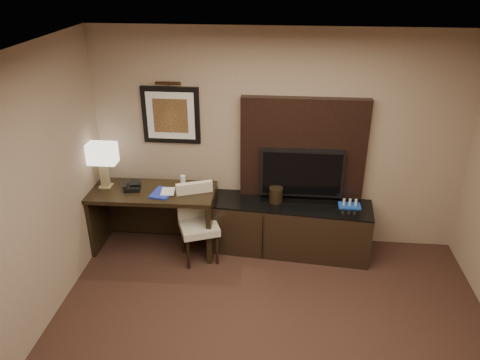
# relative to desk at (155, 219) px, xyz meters

# --- Properties ---
(ceiling) EXTENTS (4.50, 5.00, 0.01)m
(ceiling) POSITION_rel_desk_xyz_m (1.50, -2.10, 2.29)
(ceiling) COLOR silver
(ceiling) RESTS_ON wall_back
(wall_back) EXTENTS (4.50, 0.01, 2.70)m
(wall_back) POSITION_rel_desk_xyz_m (1.50, 0.40, 0.94)
(wall_back) COLOR gray
(wall_back) RESTS_ON floor
(desk) EXTENTS (1.53, 0.69, 0.81)m
(desk) POSITION_rel_desk_xyz_m (0.00, 0.00, 0.00)
(desk) COLOR black
(desk) RESTS_ON floor
(credenza) EXTENTS (1.98, 0.70, 0.67)m
(credenza) POSITION_rel_desk_xyz_m (1.69, 0.10, -0.07)
(credenza) COLOR black
(credenza) RESTS_ON floor
(tv_wall_panel) EXTENTS (1.50, 0.12, 1.30)m
(tv_wall_panel) POSITION_rel_desk_xyz_m (1.80, 0.34, 0.86)
(tv_wall_panel) COLOR black
(tv_wall_panel) RESTS_ON wall_back
(tv) EXTENTS (1.00, 0.08, 0.60)m
(tv) POSITION_rel_desk_xyz_m (1.80, 0.24, 0.61)
(tv) COLOR black
(tv) RESTS_ON tv_wall_panel
(artwork) EXTENTS (0.70, 0.04, 0.70)m
(artwork) POSITION_rel_desk_xyz_m (0.20, 0.38, 1.24)
(artwork) COLOR black
(artwork) RESTS_ON wall_back
(picture_light) EXTENTS (0.04, 0.04, 0.30)m
(picture_light) POSITION_rel_desk_xyz_m (0.20, 0.34, 1.64)
(picture_light) COLOR #412815
(picture_light) RESTS_ON wall_back
(desk_chair) EXTENTS (0.59, 0.63, 0.91)m
(desk_chair) POSITION_rel_desk_xyz_m (0.59, -0.19, 0.05)
(desk_chair) COLOR beige
(desk_chair) RESTS_ON floor
(table_lamp) EXTENTS (0.40, 0.26, 0.61)m
(table_lamp) POSITION_rel_desk_xyz_m (-0.59, 0.05, 0.71)
(table_lamp) COLOR tan
(table_lamp) RESTS_ON desk
(desk_phone) EXTENTS (0.22, 0.20, 0.10)m
(desk_phone) POSITION_rel_desk_xyz_m (-0.24, -0.00, 0.45)
(desk_phone) COLOR black
(desk_phone) RESTS_ON desk
(blue_folder) EXTENTS (0.27, 0.34, 0.02)m
(blue_folder) POSITION_rel_desk_xyz_m (0.14, -0.07, 0.42)
(blue_folder) COLOR #1A2DAC
(blue_folder) RESTS_ON desk
(book) EXTENTS (0.16, 0.04, 0.22)m
(book) POSITION_rel_desk_xyz_m (0.12, -0.05, 0.52)
(book) COLOR #B2A68C
(book) RESTS_ON desk
(water_bottle) EXTENTS (0.08, 0.08, 0.19)m
(water_bottle) POSITION_rel_desk_xyz_m (0.38, 0.05, 0.50)
(water_bottle) COLOR silver
(water_bottle) RESTS_ON desk
(ice_bucket) EXTENTS (0.21, 0.21, 0.19)m
(ice_bucket) POSITION_rel_desk_xyz_m (1.50, 0.13, 0.36)
(ice_bucket) COLOR black
(ice_bucket) RESTS_ON credenza
(minibar_tray) EXTENTS (0.26, 0.16, 0.09)m
(minibar_tray) POSITION_rel_desk_xyz_m (2.38, 0.09, 0.31)
(minibar_tray) COLOR #1C4BB6
(minibar_tray) RESTS_ON credenza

